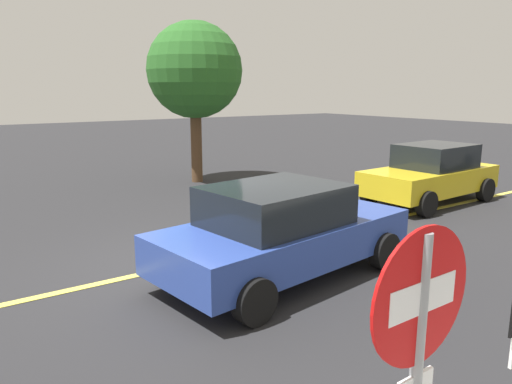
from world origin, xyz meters
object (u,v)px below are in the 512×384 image
Objects in this scene: car_blue_approaching at (282,231)px; tree_left_verge at (195,71)px; stop_sign at (417,360)px; car_yellow_mid_road at (431,174)px.

tree_left_verge is at bearing 71.32° from car_blue_approaching.
stop_sign is 5.22m from car_blue_approaching.
tree_left_verge reaches higher than stop_sign.
car_yellow_mid_road is 7.84m from tree_left_verge.
tree_left_verge is (2.78, 8.23, 2.80)m from car_blue_approaching.
car_yellow_mid_road is 0.80× the size of tree_left_verge.
stop_sign reaches higher than car_yellow_mid_road.
car_yellow_mid_road is at bearing 35.25° from stop_sign.
car_yellow_mid_road is at bearing 16.60° from car_blue_approaching.
stop_sign is 0.57× the size of car_yellow_mid_road.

